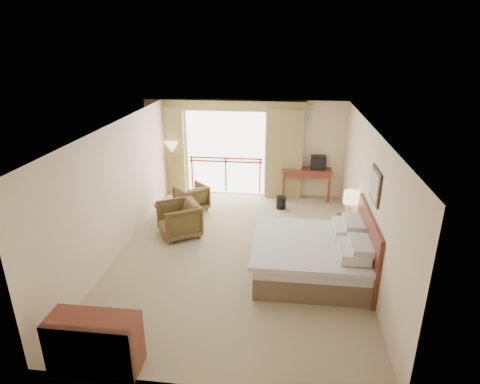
# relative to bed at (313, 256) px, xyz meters

# --- Properties ---
(floor) EXTENTS (7.00, 7.00, 0.00)m
(floor) POSITION_rel_bed_xyz_m (-1.50, 0.60, -0.38)
(floor) COLOR #988A65
(floor) RESTS_ON ground
(ceiling) EXTENTS (7.00, 7.00, 0.00)m
(ceiling) POSITION_rel_bed_xyz_m (-1.50, 0.60, 2.32)
(ceiling) COLOR white
(ceiling) RESTS_ON wall_back
(wall_back) EXTENTS (5.00, 0.00, 5.00)m
(wall_back) POSITION_rel_bed_xyz_m (-1.50, 4.10, 0.97)
(wall_back) COLOR beige
(wall_back) RESTS_ON ground
(wall_front) EXTENTS (5.00, 0.00, 5.00)m
(wall_front) POSITION_rel_bed_xyz_m (-1.50, -2.90, 0.97)
(wall_front) COLOR beige
(wall_front) RESTS_ON ground
(wall_left) EXTENTS (0.00, 7.00, 7.00)m
(wall_left) POSITION_rel_bed_xyz_m (-4.00, 0.60, 0.97)
(wall_left) COLOR beige
(wall_left) RESTS_ON ground
(wall_right) EXTENTS (0.00, 7.00, 7.00)m
(wall_right) POSITION_rel_bed_xyz_m (1.00, 0.60, 0.97)
(wall_right) COLOR beige
(wall_right) RESTS_ON ground
(balcony_door) EXTENTS (2.40, 0.00, 2.40)m
(balcony_door) POSITION_rel_bed_xyz_m (-2.30, 4.08, 0.82)
(balcony_door) COLOR white
(balcony_door) RESTS_ON wall_back
(balcony_railing) EXTENTS (2.09, 0.03, 1.02)m
(balcony_railing) POSITION_rel_bed_xyz_m (-2.30, 4.06, 0.44)
(balcony_railing) COLOR #B51F0F
(balcony_railing) RESTS_ON wall_back
(curtain_left) EXTENTS (1.00, 0.26, 2.50)m
(curtain_left) POSITION_rel_bed_xyz_m (-3.95, 3.95, 0.87)
(curtain_left) COLOR olive
(curtain_left) RESTS_ON wall_back
(curtain_right) EXTENTS (1.00, 0.26, 2.50)m
(curtain_right) POSITION_rel_bed_xyz_m (-0.65, 3.95, 0.87)
(curtain_right) COLOR olive
(curtain_right) RESTS_ON wall_back
(valance) EXTENTS (4.40, 0.22, 0.28)m
(valance) POSITION_rel_bed_xyz_m (-2.30, 3.98, 2.17)
(valance) COLOR olive
(valance) RESTS_ON wall_back
(hvac_vent) EXTENTS (0.50, 0.04, 0.50)m
(hvac_vent) POSITION_rel_bed_xyz_m (-0.20, 4.07, 1.97)
(hvac_vent) COLOR silver
(hvac_vent) RESTS_ON wall_back
(bed) EXTENTS (2.13, 2.06, 0.97)m
(bed) POSITION_rel_bed_xyz_m (0.00, 0.00, 0.00)
(bed) COLOR brown
(bed) RESTS_ON floor
(headboard) EXTENTS (0.06, 2.10, 1.30)m
(headboard) POSITION_rel_bed_xyz_m (0.96, 0.00, 0.27)
(headboard) COLOR maroon
(headboard) RESTS_ON wall_right
(framed_art) EXTENTS (0.04, 0.72, 0.60)m
(framed_art) POSITION_rel_bed_xyz_m (0.97, 0.00, 1.47)
(framed_art) COLOR black
(framed_art) RESTS_ON wall_right
(nightstand) EXTENTS (0.48, 0.56, 0.63)m
(nightstand) POSITION_rel_bed_xyz_m (0.82, 1.32, -0.06)
(nightstand) COLOR maroon
(nightstand) RESTS_ON floor
(table_lamp) EXTENTS (0.32, 0.32, 0.56)m
(table_lamp) POSITION_rel_bed_xyz_m (0.82, 1.37, 0.69)
(table_lamp) COLOR tan
(table_lamp) RESTS_ON nightstand
(phone) EXTENTS (0.19, 0.17, 0.07)m
(phone) POSITION_rel_bed_xyz_m (0.77, 1.17, 0.29)
(phone) COLOR black
(phone) RESTS_ON nightstand
(desk) EXTENTS (1.34, 0.65, 0.88)m
(desk) POSITION_rel_bed_xyz_m (-0.00, 4.00, 0.31)
(desk) COLOR maroon
(desk) RESTS_ON floor
(tv) EXTENTS (0.40, 0.32, 0.36)m
(tv) POSITION_rel_bed_xyz_m (0.30, 3.93, 0.68)
(tv) COLOR black
(tv) RESTS_ON desk
(coffee_maker) EXTENTS (0.16, 0.16, 0.27)m
(coffee_maker) POSITION_rel_bed_xyz_m (-0.35, 3.94, 0.63)
(coffee_maker) COLOR black
(coffee_maker) RESTS_ON desk
(cup) EXTENTS (0.08, 0.08, 0.09)m
(cup) POSITION_rel_bed_xyz_m (-0.20, 3.89, 0.54)
(cup) COLOR white
(cup) RESTS_ON desk
(wastebasket) EXTENTS (0.34, 0.34, 0.33)m
(wastebasket) POSITION_rel_bed_xyz_m (-0.67, 3.09, -0.21)
(wastebasket) COLOR black
(wastebasket) RESTS_ON floor
(armchair_far) EXTENTS (1.04, 1.04, 0.68)m
(armchair_far) POSITION_rel_bed_xyz_m (-3.01, 2.73, -0.38)
(armchair_far) COLOR #4B3B1E
(armchair_far) RESTS_ON floor
(armchair_near) EXTENTS (1.19, 1.18, 0.80)m
(armchair_near) POSITION_rel_bed_xyz_m (-2.94, 1.25, -0.38)
(armchair_near) COLOR #4B3B1E
(armchair_near) RESTS_ON floor
(side_table) EXTENTS (0.44, 0.44, 0.48)m
(side_table) POSITION_rel_bed_xyz_m (-3.50, 1.87, -0.05)
(side_table) COLOR black
(side_table) RESTS_ON floor
(book) EXTENTS (0.25, 0.28, 0.02)m
(book) POSITION_rel_bed_xyz_m (-3.50, 1.87, 0.11)
(book) COLOR white
(book) RESTS_ON side_table
(floor_lamp) EXTENTS (0.40, 0.40, 1.56)m
(floor_lamp) POSITION_rel_bed_xyz_m (-3.76, 3.76, 0.97)
(floor_lamp) COLOR tan
(floor_lamp) RESTS_ON floor
(dresser) EXTENTS (1.21, 0.52, 0.81)m
(dresser) POSITION_rel_bed_xyz_m (-3.06, -2.74, 0.03)
(dresser) COLOR maroon
(dresser) RESTS_ON floor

